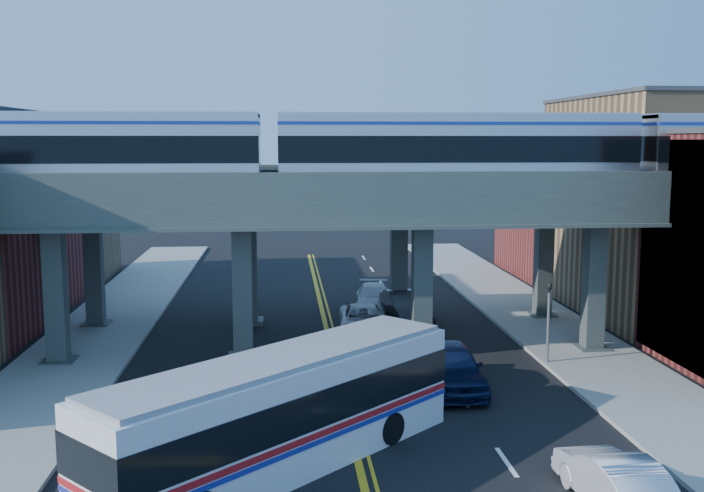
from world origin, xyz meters
The scene contains 18 objects.
ground centered at (0.00, 0.00, 0.00)m, with size 120.00×120.00×0.00m, color black.
sidewalk_west centered at (-11.50, 10.00, 0.08)m, with size 5.00×70.00×0.16m, color gray.
sidewalk_east centered at (11.50, 10.00, 0.08)m, with size 5.00×70.00×0.16m, color gray.
building_west_c centered at (-18.50, 29.00, 4.00)m, with size 8.00×10.00×8.00m, color #8E6D49.
building_east_b centered at (18.50, 16.00, 6.00)m, with size 8.00×14.00×12.00m, color #8E6D49.
building_east_c centered at (18.50, 29.00, 4.50)m, with size 8.00×10.00×9.00m, color maroon.
mural_panel centered at (14.55, 4.00, 4.75)m, with size 0.10×9.50×9.50m, color teal.
elevated_viaduct_near centered at (0.00, 8.00, 6.47)m, with size 52.00×3.60×7.40m.
elevated_viaduct_far centered at (0.00, 15.00, 6.47)m, with size 52.00×3.60×7.40m.
transit_train centered at (5.43, 8.00, 9.31)m, with size 48.31×3.03×3.53m.
stop_sign centered at (0.30, 3.00, 1.76)m, with size 0.76×0.09×2.63m.
traffic_signal centered at (9.20, 6.00, 2.30)m, with size 0.15×0.18×4.10m.
transit_bus centered at (-2.29, -3.74, 1.68)m, with size 11.21×10.74×3.28m.
car_lane_a centered at (4.33, 3.12, 0.91)m, with size 2.15×5.34×1.82m, color #0E1635.
car_lane_b centered at (4.28, 14.03, 0.88)m, with size 1.87×5.36×1.77m, color #28282A.
car_lane_c centered at (1.80, 12.10, 0.72)m, with size 2.40×5.20×1.44m, color #BDBEC0.
car_lane_d centered at (2.98, 17.85, 0.72)m, with size 2.02×4.96×1.44m, color #B6B7BB.
car_parked_curb centered at (6.50, -7.21, 0.77)m, with size 1.63×4.66×1.54m, color silver.
Camera 1 is at (-2.21, -26.22, 9.72)m, focal length 40.00 mm.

